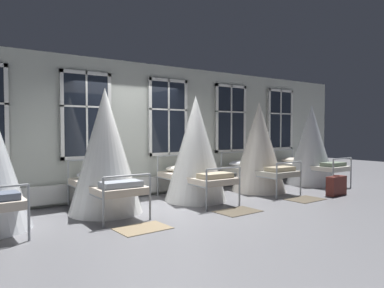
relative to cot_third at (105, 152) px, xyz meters
The scene contains 11 objects.
ground 1.51m from the cot_third, 11.28° to the right, with size 26.91×26.91×0.00m, color slate.
back_wall_with_windows 1.59m from the cot_third, 48.61° to the left, with size 14.46×0.10×3.02m, color #B2B7AD.
window_bank 1.45m from the cot_third, 45.46° to the left, with size 10.94×0.10×2.64m.
cot_third is the anchor object (origin of this frame).
cot_fourth 2.01m from the cot_third, ahead, with size 1.33×1.95×2.23m.
cot_fifth 3.96m from the cot_third, ahead, with size 1.33×1.94×2.19m.
cot_sixth 5.94m from the cot_third, ahead, with size 1.33×1.94×2.19m.
rug_third 1.75m from the cot_third, 88.85° to the right, with size 0.80×0.56×0.01m, color #8E7A5B.
rug_fourth 2.66m from the cot_third, 34.36° to the right, with size 0.80×0.56×0.01m, color brown.
rug_fifth 4.35m from the cot_third, 18.99° to the right, with size 0.80×0.56×0.01m, color brown.
suitcase_dark 5.27m from the cot_third, 16.39° to the right, with size 0.57×0.24×0.47m.
Camera 1 is at (-3.59, -6.09, 1.53)m, focal length 34.10 mm.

